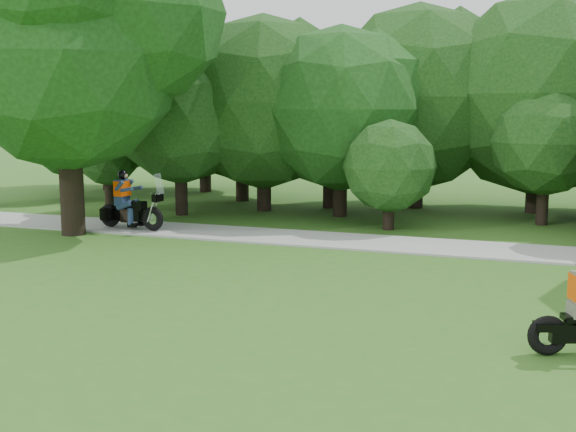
# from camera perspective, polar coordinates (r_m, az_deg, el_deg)

# --- Properties ---
(ground) EXTENTS (100.00, 100.00, 0.00)m
(ground) POSITION_cam_1_polar(r_m,az_deg,el_deg) (11.50, 7.66, -10.01)
(ground) COLOR #32661D
(ground) RESTS_ON ground
(walkway) EXTENTS (60.00, 2.20, 0.06)m
(walkway) POSITION_cam_1_polar(r_m,az_deg,el_deg) (19.15, 12.72, -2.47)
(walkway) COLOR #9A9A95
(walkway) RESTS_ON ground
(tree_line) EXTENTS (40.21, 11.72, 7.50)m
(tree_line) POSITION_cam_1_polar(r_m,az_deg,el_deg) (25.39, 16.16, 8.43)
(tree_line) COLOR black
(tree_line) RESTS_ON ground
(big_tree_west) EXTENTS (8.64, 6.56, 9.96)m
(big_tree_west) POSITION_cam_1_polar(r_m,az_deg,el_deg) (21.77, -16.76, 13.85)
(big_tree_west) COLOR black
(big_tree_west) RESTS_ON ground
(touring_motorcycle) EXTENTS (2.28, 0.81, 1.74)m
(touring_motorcycle) POSITION_cam_1_polar(r_m,az_deg,el_deg) (21.87, -12.61, 0.67)
(touring_motorcycle) COLOR black
(touring_motorcycle) RESTS_ON walkway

